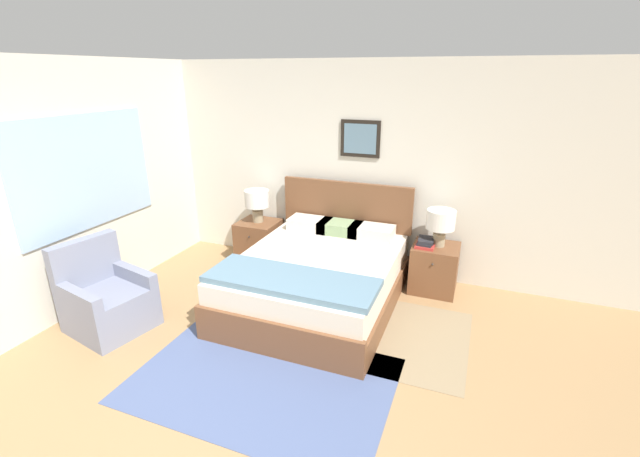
# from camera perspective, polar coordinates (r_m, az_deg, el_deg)

# --- Properties ---
(ground_plane) EXTENTS (16.00, 16.00, 0.00)m
(ground_plane) POSITION_cam_1_polar(r_m,az_deg,el_deg) (3.42, -14.12, -26.30)
(ground_plane) COLOR #99754C
(wall_back) EXTENTS (7.21, 0.09, 2.60)m
(wall_back) POSITION_cam_1_polar(r_m,az_deg,el_deg) (5.40, 4.39, 7.87)
(wall_back) COLOR beige
(wall_back) RESTS_ON ground_plane
(wall_left) EXTENTS (0.08, 5.58, 2.60)m
(wall_left) POSITION_cam_1_polar(r_m,az_deg,el_deg) (5.35, -27.37, 5.61)
(wall_left) COLOR beige
(wall_left) RESTS_ON ground_plane
(area_rug_main) EXTENTS (2.15, 1.41, 0.01)m
(area_rug_main) POSITION_cam_1_polar(r_m,az_deg,el_deg) (3.86, -7.71, -19.36)
(area_rug_main) COLOR #47567F
(area_rug_main) RESTS_ON ground_plane
(area_rug_bedside) EXTENTS (0.83, 1.34, 0.01)m
(area_rug_bedside) POSITION_cam_1_polar(r_m,az_deg,el_deg) (4.38, 13.69, -14.35)
(area_rug_bedside) COLOR #897556
(area_rug_bedside) RESTS_ON ground_plane
(bed) EXTENTS (1.67, 2.10, 1.17)m
(bed) POSITION_cam_1_polar(r_m,az_deg,el_deg) (4.75, -0.29, -6.48)
(bed) COLOR brown
(bed) RESTS_ON ground_plane
(armchair) EXTENTS (0.85, 0.81, 0.90)m
(armchair) POSITION_cam_1_polar(r_m,az_deg,el_deg) (4.84, -26.62, -8.55)
(armchair) COLOR gray
(armchair) RESTS_ON ground_plane
(nightstand_near_window) EXTENTS (0.52, 0.51, 0.56)m
(nightstand_near_window) POSITION_cam_1_polar(r_m,az_deg,el_deg) (5.87, -8.12, -1.71)
(nightstand_near_window) COLOR brown
(nightstand_near_window) RESTS_ON ground_plane
(nightstand_by_door) EXTENTS (0.52, 0.51, 0.56)m
(nightstand_by_door) POSITION_cam_1_polar(r_m,az_deg,el_deg) (5.21, 14.98, -5.11)
(nightstand_by_door) COLOR brown
(nightstand_by_door) RESTS_ON ground_plane
(table_lamp_near_window) EXTENTS (0.32, 0.32, 0.43)m
(table_lamp_near_window) POSITION_cam_1_polar(r_m,az_deg,el_deg) (5.69, -8.40, 3.71)
(table_lamp_near_window) COLOR gray
(table_lamp_near_window) RESTS_ON nightstand_near_window
(table_lamp_by_door) EXTENTS (0.32, 0.32, 0.43)m
(table_lamp_by_door) POSITION_cam_1_polar(r_m,az_deg,el_deg) (5.01, 15.79, 0.86)
(table_lamp_by_door) COLOR gray
(table_lamp_by_door) RESTS_ON nightstand_by_door
(book_thick_bottom) EXTENTS (0.21, 0.28, 0.03)m
(book_thick_bottom) POSITION_cam_1_polar(r_m,az_deg,el_deg) (5.06, 13.90, -2.10)
(book_thick_bottom) COLOR #B7332D
(book_thick_bottom) RESTS_ON nightstand_by_door
(book_hardcover_middle) EXTENTS (0.19, 0.26, 0.02)m
(book_hardcover_middle) POSITION_cam_1_polar(r_m,az_deg,el_deg) (5.05, 13.93, -1.80)
(book_hardcover_middle) COLOR #232328
(book_hardcover_middle) RESTS_ON book_thick_bottom
(book_novel_upper) EXTENTS (0.19, 0.24, 0.03)m
(book_novel_upper) POSITION_cam_1_polar(r_m,az_deg,el_deg) (5.04, 13.95, -1.49)
(book_novel_upper) COLOR #232328
(book_novel_upper) RESTS_ON book_hardcover_middle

